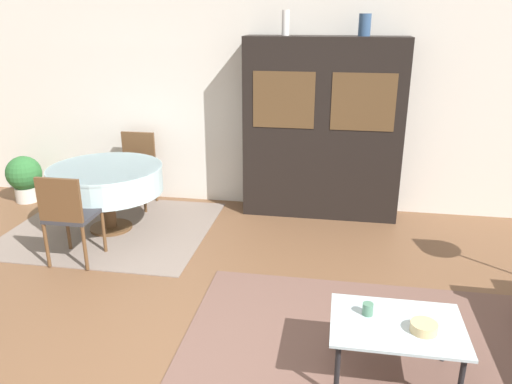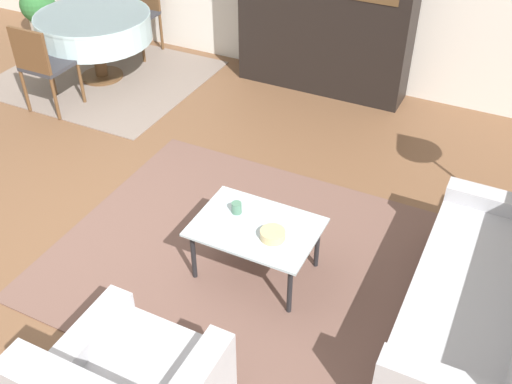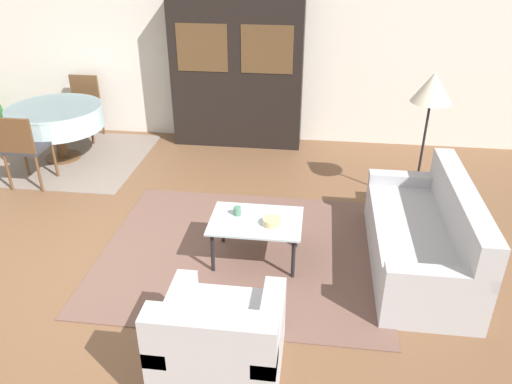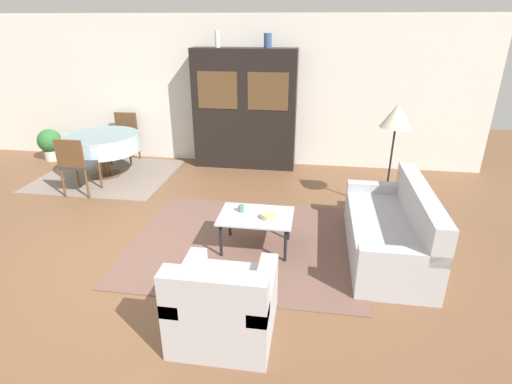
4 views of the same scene
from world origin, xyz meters
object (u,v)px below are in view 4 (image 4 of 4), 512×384
display_cabinet (245,110)px  dining_chair_far (125,134)px  couch (392,231)px  vase_tall (217,39)px  floor_lamp (397,119)px  coffee_table (256,219)px  dining_table (102,143)px  armchair (224,305)px  potted_plant (50,143)px  vase_short (268,41)px  cup (241,208)px  bowl (269,216)px  dining_chair_near (76,162)px

display_cabinet → dining_chair_far: 2.42m
couch → vase_tall: bearing=43.3°
floor_lamp → vase_tall: (-2.84, 1.58, 0.94)m
couch → dining_chair_far: (-4.61, 2.81, 0.24)m
coffee_table → dining_table: dining_table is taller
armchair → dining_chair_far: (-2.96, 4.38, 0.24)m
vase_tall → potted_plant: bearing=-176.3°
armchair → display_cabinet: display_cabinet is taller
couch → coffee_table: bearing=93.4°
dining_table → vase_short: vase_short is taller
cup → vase_short: vase_short is taller
display_cabinet → vase_short: size_ratio=9.02×
couch → vase_tall: (-2.72, 2.88, 1.97)m
armchair → bowl: 1.45m
floor_lamp → display_cabinet: bearing=146.3°
display_cabinet → coffee_table: bearing=-77.6°
vase_tall → vase_short: bearing=0.0°
couch → armchair: bearing=133.6°
armchair → vase_tall: size_ratio=3.20×
bowl → vase_tall: 3.76m
armchair → bowl: armchair is taller
dining_table → armchair: bearing=-50.1°
coffee_table → dining_chair_near: 3.26m
dining_table → bowl: bearing=-33.7°
coffee_table → cup: size_ratio=10.22×
couch → dining_chair_far: bearing=58.7°
couch → vase_short: size_ratio=7.87×
coffee_table → potted_plant: potted_plant is taller
couch → armchair: 2.29m
couch → vase_short: 3.94m
armchair → dining_table: bearing=129.9°
display_cabinet → armchair: bearing=-82.4°
vase_tall → display_cabinet: bearing=-0.1°
dining_chair_near → vase_tall: 3.12m
cup → potted_plant: potted_plant is taller
dining_chair_far → vase_short: (2.78, 0.08, 1.71)m
vase_tall → cup: bearing=-72.3°
coffee_table → potted_plant: size_ratio=1.42×
dining_chair_near → vase_short: size_ratio=3.92×
dining_table → bowl: 3.82m
bowl → armchair: bearing=-98.9°
bowl → vase_tall: (-1.28, 3.04, 1.80)m
couch → floor_lamp: size_ratio=1.20×
potted_plant → dining_chair_far: bearing=5.6°
display_cabinet → dining_table: display_cabinet is taller
couch → display_cabinet: bearing=38.0°
coffee_table → vase_short: size_ratio=3.68×
display_cabinet → vase_short: bearing=0.1°
cup → bowl: 0.38m
couch → vase_short: vase_short is taller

